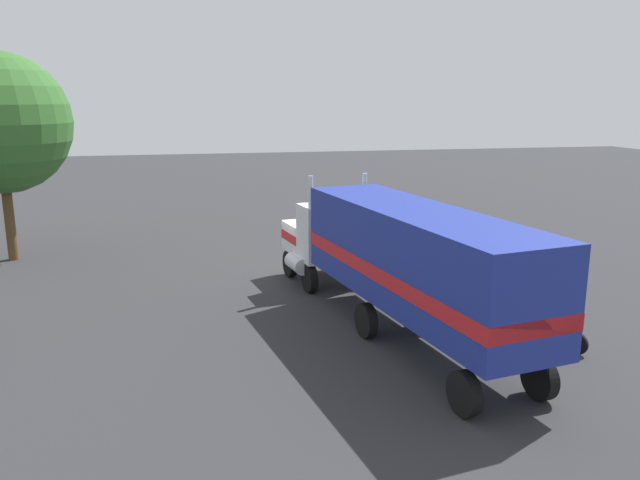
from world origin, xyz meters
TOP-DOWN VIEW (x-y plane):
  - ground_plane at (0.00, 0.00)m, footprint 120.00×120.00m
  - lane_stripe_near at (0.68, -3.50)m, footprint 4.38×0.72m
  - lane_stripe_mid at (-2.91, -6.56)m, footprint 4.37×0.89m
  - lane_stripe_far at (-1.17, -8.21)m, footprint 4.34×1.03m
  - semi_truck at (-7.00, -1.49)m, footprint 14.38×4.96m
  - person_bystander at (-6.85, -3.68)m, footprint 0.36×0.47m
  - motorcycle at (-9.23, -5.68)m, footprint 1.89×1.11m

SIDE VIEW (x-z plane):
  - ground_plane at x=0.00m, z-range 0.00..0.00m
  - lane_stripe_near at x=0.68m, z-range 0.00..0.01m
  - lane_stripe_mid at x=-2.91m, z-range 0.00..0.01m
  - lane_stripe_far at x=-1.17m, z-range 0.00..0.01m
  - motorcycle at x=-9.23m, z-range -0.08..1.04m
  - person_bystander at x=-6.85m, z-range 0.08..1.71m
  - semi_truck at x=-7.00m, z-range 0.27..4.77m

